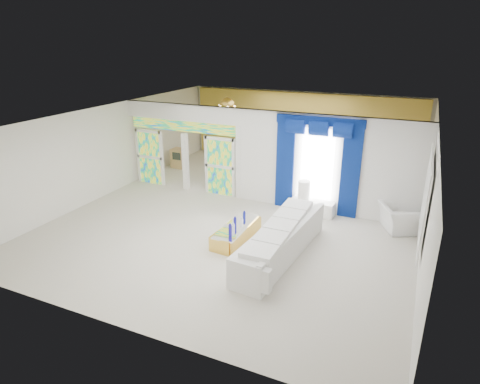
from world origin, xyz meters
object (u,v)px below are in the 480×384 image
at_px(grand_piano, 241,164).
at_px(armchair, 399,218).
at_px(white_sofa, 281,242).
at_px(console_table, 313,207).
at_px(coffee_table, 236,233).

bearing_deg(grand_piano, armchair, -33.44).
bearing_deg(armchair, white_sofa, 111.91).
bearing_deg(white_sofa, console_table, 94.15).
bearing_deg(coffee_table, white_sofa, -12.53).
xyz_separation_m(console_table, grand_piano, (-3.56, 2.65, 0.21)).
xyz_separation_m(coffee_table, console_table, (1.40, 2.54, 0.02)).
relative_size(armchair, grand_piano, 0.64).
xyz_separation_m(white_sofa, console_table, (0.05, 2.84, -0.15)).
distance_m(coffee_table, armchair, 4.61).
bearing_deg(console_table, armchair, -1.73).
distance_m(coffee_table, grand_piano, 5.62).
xyz_separation_m(white_sofa, armchair, (2.54, 2.76, -0.01)).
bearing_deg(armchair, console_table, 62.76).
height_order(console_table, armchair, armchair).
bearing_deg(armchair, coffee_table, 96.84).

